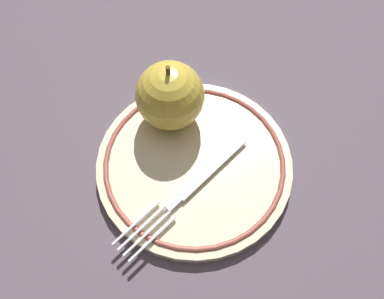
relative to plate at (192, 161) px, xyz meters
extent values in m
plane|color=#564854|center=(0.00, 0.00, -0.01)|extent=(2.00, 2.00, 0.00)
cylinder|color=beige|center=(0.00, 0.00, 0.00)|extent=(0.22, 0.22, 0.01)
torus|color=#994B3F|center=(0.00, 0.00, 0.00)|extent=(0.20, 0.20, 0.01)
sphere|color=gold|center=(-0.06, 0.01, 0.04)|extent=(0.08, 0.08, 0.08)
cylinder|color=brown|center=(-0.06, 0.01, 0.09)|extent=(0.00, 0.00, 0.01)
cube|color=silver|center=(0.02, 0.02, 0.01)|extent=(0.05, 0.10, 0.00)
cube|color=silver|center=(0.04, -0.04, 0.01)|extent=(0.01, 0.02, 0.00)
cube|color=silver|center=(0.05, -0.08, 0.01)|extent=(0.03, 0.06, 0.00)
cube|color=silver|center=(0.05, -0.08, 0.01)|extent=(0.03, 0.06, 0.00)
cube|color=silver|center=(0.06, -0.08, 0.01)|extent=(0.03, 0.06, 0.00)
cube|color=silver|center=(0.07, -0.07, 0.01)|extent=(0.03, 0.06, 0.00)
camera|label=1|loc=(0.20, -0.09, 0.42)|focal=40.00mm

